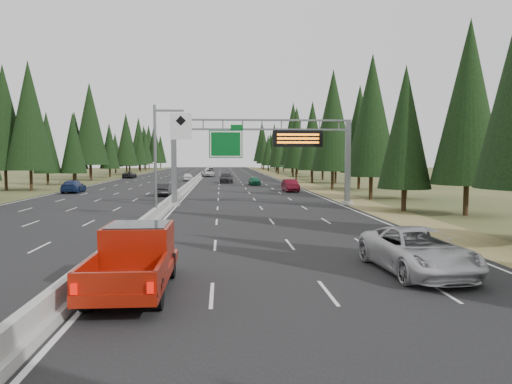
{
  "coord_description": "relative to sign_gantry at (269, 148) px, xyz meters",
  "views": [
    {
      "loc": [
        4.57,
        -10.17,
        4.46
      ],
      "look_at": [
        6.68,
        20.0,
        2.34
      ],
      "focal_mm": 35.0,
      "sensor_mm": 36.0,
      "label": 1
    }
  ],
  "objects": [
    {
      "name": "tree_row_right",
      "position": [
        13.02,
        35.56,
        3.64
      ],
      "size": [
        11.86,
        240.77,
        18.27
      ],
      "color": "black",
      "rests_on": "ground"
    },
    {
      "name": "car_onc_far",
      "position": [
        -23.42,
        60.47,
        -4.49
      ],
      "size": [
        2.37,
        5.07,
        1.4
      ],
      "primitive_type": "imported",
      "rotation": [
        0.0,
        0.0,
        3.13
      ],
      "color": "black",
      "rests_on": "road"
    },
    {
      "name": "car_ahead_dkgrey",
      "position": [
        -3.49,
        40.02,
        -4.37
      ],
      "size": [
        2.37,
        5.67,
        1.64
      ],
      "primitive_type": "imported",
      "rotation": [
        0.0,
        0.0,
        0.01
      ],
      "color": "black",
      "rests_on": "road"
    },
    {
      "name": "car_onc_blue",
      "position": [
        -22.57,
        17.78,
        -4.42
      ],
      "size": [
        2.32,
        5.35,
        1.53
      ],
      "primitive_type": "imported",
      "rotation": [
        0.0,
        0.0,
        3.17
      ],
      "color": "navy",
      "rests_on": "road"
    },
    {
      "name": "median_barrier",
      "position": [
        -8.92,
        45.12,
        -4.85
      ],
      "size": [
        0.7,
        260.0,
        0.85
      ],
      "color": "#999893",
      "rests_on": "road"
    },
    {
      "name": "road",
      "position": [
        -8.92,
        45.12,
        -5.23
      ],
      "size": [
        32.0,
        260.0,
        0.08
      ],
      "primitive_type": "cube",
      "color": "black",
      "rests_on": "ground"
    },
    {
      "name": "hov_sign_pole",
      "position": [
        -8.33,
        -9.92,
        -0.54
      ],
      "size": [
        2.8,
        0.5,
        8.0
      ],
      "color": "slate",
      "rests_on": "road"
    },
    {
      "name": "car_onc_white",
      "position": [
        -10.42,
        47.05,
        -4.46
      ],
      "size": [
        1.77,
        4.29,
        1.46
      ],
      "primitive_type": "imported",
      "rotation": [
        0.0,
        0.0,
        3.13
      ],
      "color": "white",
      "rests_on": "road"
    },
    {
      "name": "sign_gantry",
      "position": [
        0.0,
        0.0,
        0.0
      ],
      "size": [
        16.75,
        0.98,
        7.8
      ],
      "color": "slate",
      "rests_on": "road"
    },
    {
      "name": "car_ahead_dkred",
      "position": [
        4.44,
        17.67,
        -4.41
      ],
      "size": [
        1.83,
        4.76,
        1.55
      ],
      "primitive_type": "imported",
      "rotation": [
        0.0,
        0.0,
        0.04
      ],
      "color": "#5B0D1A",
      "rests_on": "road"
    },
    {
      "name": "shoulder_right",
      "position": [
        8.88,
        45.12,
        -5.24
      ],
      "size": [
        3.6,
        260.0,
        0.06
      ],
      "primitive_type": "cube",
      "color": "olive",
      "rests_on": "ground"
    },
    {
      "name": "car_ahead_white",
      "position": [
        -7.33,
        67.84,
        -4.37
      ],
      "size": [
        3.32,
        6.17,
        1.65
      ],
      "primitive_type": "imported",
      "rotation": [
        0.0,
        0.0,
        0.1
      ],
      "color": "#BEBEBE",
      "rests_on": "road"
    },
    {
      "name": "car_ahead_green",
      "position": [
        0.87,
        32.69,
        -4.52
      ],
      "size": [
        1.87,
        4.05,
        1.34
      ],
      "primitive_type": "imported",
      "rotation": [
        0.0,
        0.0,
        0.07
      ],
      "color": "#155F3E",
      "rests_on": "road"
    },
    {
      "name": "car_onc_near",
      "position": [
        -10.9,
        11.86,
        -4.47
      ],
      "size": [
        1.6,
        4.37,
        1.43
      ],
      "primitive_type": "imported",
      "rotation": [
        0.0,
        0.0,
        3.16
      ],
      "color": "black",
      "rests_on": "road"
    },
    {
      "name": "car_ahead_far",
      "position": [
        -7.42,
        105.36,
        -4.54
      ],
      "size": [
        1.68,
        3.88,
        1.3
      ],
      "primitive_type": "imported",
      "rotation": [
        0.0,
        0.0,
        0.04
      ],
      "color": "black",
      "rests_on": "road"
    },
    {
      "name": "tree_row_left",
      "position": [
        -30.8,
        31.15,
        4.1
      ],
      "size": [
        11.79,
        239.64,
        18.72
      ],
      "color": "black",
      "rests_on": "ground"
    },
    {
      "name": "silver_minivan",
      "position": [
        3.06,
        -26.88,
        -4.34
      ],
      "size": [
        3.21,
        6.28,
        1.7
      ],
      "primitive_type": "imported",
      "rotation": [
        0.0,
        0.0,
        0.07
      ],
      "color": "silver",
      "rests_on": "road"
    },
    {
      "name": "red_pickup",
      "position": [
        -7.19,
        -28.36,
        -4.03
      ],
      "size": [
        2.3,
        6.43,
        2.1
      ],
      "color": "black",
      "rests_on": "road"
    },
    {
      "name": "shoulder_left",
      "position": [
        -26.72,
        45.12,
        -5.24
      ],
      "size": [
        3.6,
        260.0,
        0.06
      ],
      "primitive_type": "cube",
      "color": "#37421F",
      "rests_on": "ground"
    }
  ]
}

